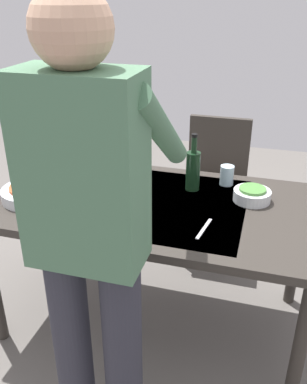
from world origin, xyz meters
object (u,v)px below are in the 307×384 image
(water_cup_far_left, at_px, (227,175))
(dinner_plate_near, at_px, (120,212))
(wine_glass_left, at_px, (43,151))
(dining_table, at_px, (154,215))
(side_bowl_salad, at_px, (252,194))
(chair_near, at_px, (215,178))
(water_cup_near_left, at_px, (135,171))
(serving_bowl_pasta, at_px, (33,192))
(wine_bottle, at_px, (193,169))
(water_cup_near_right, at_px, (83,183))
(person_server, at_px, (91,233))

(water_cup_far_left, xyz_separation_m, dinner_plate_near, (0.43, 0.45, -0.05))
(wine_glass_left, bearing_deg, dining_table, 162.94)
(side_bowl_salad, bearing_deg, dining_table, 17.09)
(dining_table, relative_size, wine_glass_left, 10.58)
(chair_near, distance_m, wine_glass_left, 1.12)
(water_cup_near_left, relative_size, water_cup_far_left, 1.00)
(serving_bowl_pasta, bearing_deg, wine_glass_left, -69.17)
(wine_bottle, bearing_deg, wine_glass_left, -2.06)
(water_cup_far_left, bearing_deg, chair_near, -76.49)
(side_bowl_salad, bearing_deg, wine_glass_left, -3.83)
(water_cup_near_right, xyz_separation_m, side_bowl_salad, (-0.83, -0.14, -0.01))
(chair_near, height_order, person_server, person_server)
(wine_bottle, xyz_separation_m, water_cup_near_left, (0.32, -0.02, -0.06))
(chair_near, distance_m, side_bowl_salad, 0.76)
(person_server, distance_m, water_cup_near_right, 0.81)
(water_cup_near_right, xyz_separation_m, water_cup_far_left, (-0.69, -0.29, 0.01))
(water_cup_near_left, bearing_deg, person_server, 99.91)
(dining_table, height_order, chair_near, chair_near)
(serving_bowl_pasta, bearing_deg, wine_bottle, -156.28)
(dining_table, height_order, wine_glass_left, wine_glass_left)
(wine_bottle, distance_m, water_cup_far_left, 0.20)
(serving_bowl_pasta, bearing_deg, dining_table, -166.96)
(wine_glass_left, height_order, water_cup_far_left, wine_glass_left)
(dinner_plate_near, bearing_deg, person_server, 101.42)
(chair_near, relative_size, wine_bottle, 3.07)
(chair_near, relative_size, serving_bowl_pasta, 3.03)
(chair_near, xyz_separation_m, water_cup_far_left, (-0.12, 0.52, 0.26))
(person_server, relative_size, side_bowl_salad, 9.38)
(serving_bowl_pasta, bearing_deg, water_cup_near_left, -140.36)
(person_server, distance_m, wine_glass_left, 1.16)
(chair_near, bearing_deg, wine_glass_left, 33.38)
(water_cup_near_left, distance_m, water_cup_near_right, 0.29)
(wine_bottle, height_order, water_cup_far_left, wine_bottle)
(person_server, relative_size, serving_bowl_pasta, 5.63)
(person_server, relative_size, water_cup_far_left, 16.34)
(dining_table, distance_m, water_cup_far_left, 0.45)
(chair_near, relative_size, wine_glass_left, 6.03)
(chair_near, relative_size, water_cup_near_left, 8.78)
(chair_near, bearing_deg, water_cup_near_left, 59.61)
(water_cup_near_right, bearing_deg, wine_glass_left, -32.24)
(wine_bottle, bearing_deg, dining_table, 50.77)
(wine_glass_left, relative_size, water_cup_far_left, 1.46)
(person_server, height_order, water_cup_far_left, person_server)
(wine_glass_left, distance_m, dinner_plate_near, 0.71)
(dining_table, distance_m, wine_glass_left, 0.77)
(person_server, bearing_deg, wine_glass_left, -52.29)
(water_cup_near_right, height_order, dinner_plate_near, water_cup_near_right)
(wine_glass_left, bearing_deg, wine_bottle, 177.94)
(water_cup_far_left, bearing_deg, serving_bowl_pasta, 25.69)
(person_server, distance_m, serving_bowl_pasta, 0.82)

